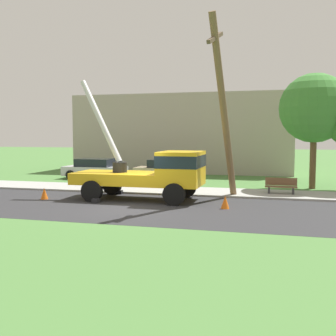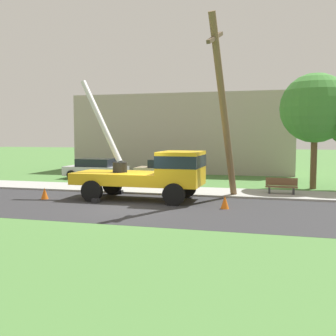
{
  "view_description": "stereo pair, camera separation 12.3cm",
  "coord_description": "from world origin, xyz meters",
  "px_view_note": "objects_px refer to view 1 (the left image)",
  "views": [
    {
      "loc": [
        6.01,
        -16.58,
        3.15
      ],
      "look_at": [
        1.07,
        2.11,
        1.55
      ],
      "focal_mm": 43.6,
      "sensor_mm": 36.0,
      "label": 1
    },
    {
      "loc": [
        6.12,
        -16.55,
        3.15
      ],
      "look_at": [
        1.07,
        2.11,
        1.55
      ],
      "focal_mm": 43.6,
      "sensor_mm": 36.0,
      "label": 2
    }
  ],
  "objects_px": {
    "traffic_cone_ahead": "(225,202)",
    "leaning_utility_pole": "(224,110)",
    "roadside_tree_near": "(314,108)",
    "parked_sedan_tan": "(167,170)",
    "utility_truck": "(155,171)",
    "parked_sedan_silver": "(95,169)",
    "park_bench": "(281,186)",
    "traffic_cone_behind": "(44,193)"
  },
  "relations": [
    {
      "from": "parked_sedan_tan",
      "to": "traffic_cone_ahead",
      "type": "bearing_deg",
      "value": -62.36
    },
    {
      "from": "traffic_cone_ahead",
      "to": "roadside_tree_near",
      "type": "bearing_deg",
      "value": 61.86
    },
    {
      "from": "roadside_tree_near",
      "to": "parked_sedan_silver",
      "type": "bearing_deg",
      "value": 173.21
    },
    {
      "from": "traffic_cone_ahead",
      "to": "park_bench",
      "type": "relative_size",
      "value": 0.35
    },
    {
      "from": "roadside_tree_near",
      "to": "leaning_utility_pole",
      "type": "bearing_deg",
      "value": -127.69
    },
    {
      "from": "traffic_cone_behind",
      "to": "roadside_tree_near",
      "type": "relative_size",
      "value": 0.08
    },
    {
      "from": "parked_sedan_silver",
      "to": "roadside_tree_near",
      "type": "bearing_deg",
      "value": -6.79
    },
    {
      "from": "leaning_utility_pole",
      "to": "parked_sedan_silver",
      "type": "xyz_separation_m",
      "value": [
        -10.03,
        7.51,
        -3.58
      ]
    },
    {
      "from": "parked_sedan_silver",
      "to": "parked_sedan_tan",
      "type": "relative_size",
      "value": 1.0
    },
    {
      "from": "traffic_cone_ahead",
      "to": "utility_truck",
      "type": "bearing_deg",
      "value": 158.32
    },
    {
      "from": "leaning_utility_pole",
      "to": "parked_sedan_tan",
      "type": "distance_m",
      "value": 9.95
    },
    {
      "from": "parked_sedan_silver",
      "to": "park_bench",
      "type": "xyz_separation_m",
      "value": [
        12.71,
        -4.87,
        -0.25
      ]
    },
    {
      "from": "traffic_cone_behind",
      "to": "park_bench",
      "type": "distance_m",
      "value": 11.93
    },
    {
      "from": "traffic_cone_ahead",
      "to": "roadside_tree_near",
      "type": "height_order",
      "value": "roadside_tree_near"
    },
    {
      "from": "parked_sedan_tan",
      "to": "parked_sedan_silver",
      "type": "bearing_deg",
      "value": -175.31
    },
    {
      "from": "utility_truck",
      "to": "roadside_tree_near",
      "type": "bearing_deg",
      "value": 39.51
    },
    {
      "from": "leaning_utility_pole",
      "to": "traffic_cone_ahead",
      "type": "distance_m",
      "value": 4.46
    },
    {
      "from": "leaning_utility_pole",
      "to": "traffic_cone_behind",
      "type": "height_order",
      "value": "leaning_utility_pole"
    },
    {
      "from": "park_bench",
      "to": "traffic_cone_ahead",
      "type": "bearing_deg",
      "value": -117.14
    },
    {
      "from": "parked_sedan_silver",
      "to": "park_bench",
      "type": "bearing_deg",
      "value": -20.97
    },
    {
      "from": "parked_sedan_tan",
      "to": "roadside_tree_near",
      "type": "relative_size",
      "value": 0.67
    },
    {
      "from": "leaning_utility_pole",
      "to": "parked_sedan_tan",
      "type": "xyz_separation_m",
      "value": [
        -4.81,
        7.93,
        -3.58
      ]
    },
    {
      "from": "utility_truck",
      "to": "leaning_utility_pole",
      "type": "height_order",
      "value": "leaning_utility_pole"
    },
    {
      "from": "traffic_cone_behind",
      "to": "park_bench",
      "type": "xyz_separation_m",
      "value": [
        11.14,
        4.25,
        0.18
      ]
    },
    {
      "from": "leaning_utility_pole",
      "to": "parked_sedan_tan",
      "type": "bearing_deg",
      "value": 121.24
    },
    {
      "from": "parked_sedan_tan",
      "to": "park_bench",
      "type": "height_order",
      "value": "parked_sedan_tan"
    },
    {
      "from": "parked_sedan_silver",
      "to": "parked_sedan_tan",
      "type": "distance_m",
      "value": 5.23
    },
    {
      "from": "traffic_cone_ahead",
      "to": "roadside_tree_near",
      "type": "xyz_separation_m",
      "value": [
        4.12,
        7.7,
        4.34
      ]
    },
    {
      "from": "parked_sedan_silver",
      "to": "parked_sedan_tan",
      "type": "height_order",
      "value": "same"
    },
    {
      "from": "utility_truck",
      "to": "traffic_cone_behind",
      "type": "xyz_separation_m",
      "value": [
        -5.29,
        -1.1,
        -1.13
      ]
    },
    {
      "from": "parked_sedan_tan",
      "to": "roadside_tree_near",
      "type": "bearing_deg",
      "value": -13.06
    },
    {
      "from": "traffic_cone_behind",
      "to": "park_bench",
      "type": "bearing_deg",
      "value": 20.89
    },
    {
      "from": "leaning_utility_pole",
      "to": "roadside_tree_near",
      "type": "xyz_separation_m",
      "value": [
        4.47,
        5.78,
        0.33
      ]
    },
    {
      "from": "traffic_cone_behind",
      "to": "parked_sedan_silver",
      "type": "xyz_separation_m",
      "value": [
        -1.57,
        9.13,
        0.43
      ]
    },
    {
      "from": "leaning_utility_pole",
      "to": "parked_sedan_silver",
      "type": "distance_m",
      "value": 13.03
    },
    {
      "from": "utility_truck",
      "to": "traffic_cone_ahead",
      "type": "xyz_separation_m",
      "value": [
        3.52,
        -1.4,
        -1.13
      ]
    },
    {
      "from": "traffic_cone_behind",
      "to": "traffic_cone_ahead",
      "type": "bearing_deg",
      "value": -1.96
    },
    {
      "from": "leaning_utility_pole",
      "to": "traffic_cone_behind",
      "type": "distance_m",
      "value": 9.5
    },
    {
      "from": "roadside_tree_near",
      "to": "utility_truck",
      "type": "bearing_deg",
      "value": -140.49
    },
    {
      "from": "traffic_cone_ahead",
      "to": "leaning_utility_pole",
      "type": "bearing_deg",
      "value": 100.27
    },
    {
      "from": "roadside_tree_near",
      "to": "traffic_cone_behind",
      "type": "bearing_deg",
      "value": -150.21
    },
    {
      "from": "parked_sedan_tan",
      "to": "park_bench",
      "type": "relative_size",
      "value": 2.77
    }
  ]
}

